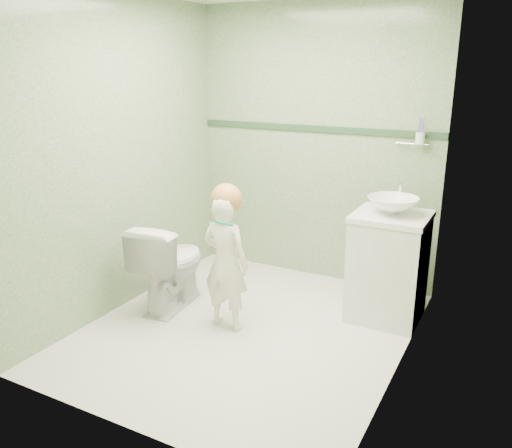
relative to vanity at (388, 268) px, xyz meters
The scene contains 12 objects.
ground 1.16m from the vanity, 140.19° to the right, with size 2.50×2.50×0.00m, color silver.
room_shell 1.35m from the vanity, 140.19° to the right, with size 2.50×2.54×2.40m.
trim_stripe 1.38m from the vanity, 147.36° to the left, with size 2.20×0.02×0.05m, color #29482B.
vanity is the anchor object (origin of this frame).
counter 0.41m from the vanity, ahead, with size 0.54×0.52×0.04m, color white.
basin 0.49m from the vanity, ahead, with size 0.37×0.37×0.13m, color white.
faucet 0.60m from the vanity, 90.00° to the left, with size 0.03×0.13×0.18m.
cup_holder 1.05m from the vanity, 83.65° to the left, with size 0.26×0.07×0.21m.
toilet 1.69m from the vanity, 158.97° to the right, with size 0.40×0.70×0.71m, color white.
toddler 1.23m from the vanity, 144.96° to the right, with size 0.37×0.24×1.01m, color white.
hair_cap 1.34m from the vanity, 145.92° to the right, with size 0.22×0.22×0.22m, color #C08046.
teal_toothbrush 1.33m from the vanity, 138.37° to the right, with size 0.11×0.13×0.08m.
Camera 1 is at (1.68, -3.02, 1.87)m, focal length 36.63 mm.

